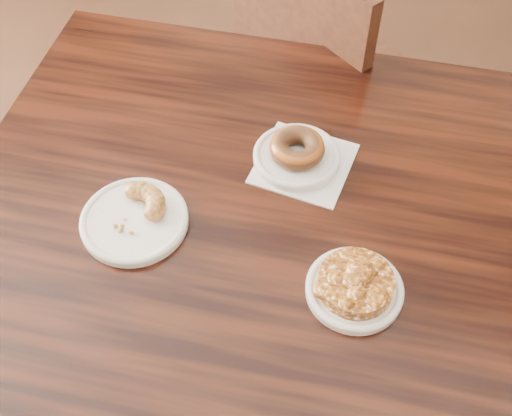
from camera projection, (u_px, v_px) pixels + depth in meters
The scene contains 9 objects.
cafe_table at pixel (251, 346), 1.29m from camera, with size 0.99×0.99×0.75m, color black.
chair_far at pixel (346, 91), 1.65m from camera, with size 0.45×0.45×0.90m, color black, non-canonical shape.
napkin at pixel (304, 164), 1.09m from camera, with size 0.15×0.15×0.00m, color silver.
plate_donut at pixel (297, 157), 1.09m from camera, with size 0.15×0.15×0.01m, color white.
plate_cruller at pixel (134, 221), 1.01m from camera, with size 0.17×0.17×0.01m, color white.
plate_fritter at pixel (354, 290), 0.94m from camera, with size 0.14×0.14×0.01m, color white.
glazed_donut at pixel (297, 148), 1.07m from camera, with size 0.09×0.09×0.03m, color brown.
apple_fritter at pixel (356, 281), 0.92m from camera, with size 0.15×0.15×0.04m, color #401F06, non-canonical shape.
cruller_fragment at pixel (132, 213), 1.00m from camera, with size 0.11×0.11×0.03m, color brown, non-canonical shape.
Camera 1 is at (0.47, -0.20, 1.57)m, focal length 45.00 mm.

